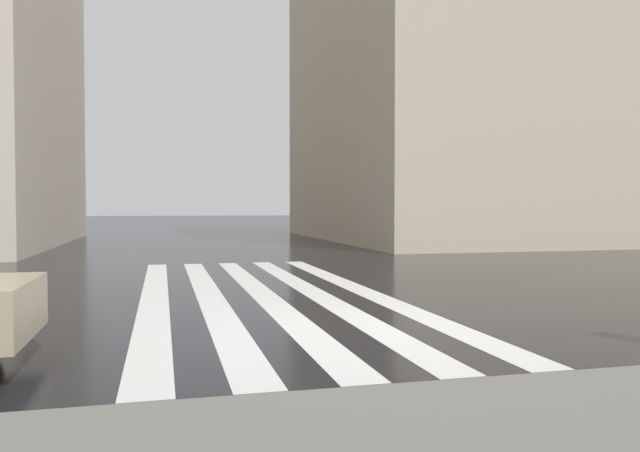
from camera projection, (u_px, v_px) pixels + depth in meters
name	position (u px, v px, depth m)	size (l,w,h in m)	color
ground_plane	(365.00, 330.00, 8.48)	(220.00, 220.00, 0.00)	black
zebra_crossing	(261.00, 292.00, 12.16)	(13.00, 4.50, 0.01)	silver
haussmann_block_corner	(580.00, 41.00, 33.99)	(18.48, 28.58, 21.91)	beige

